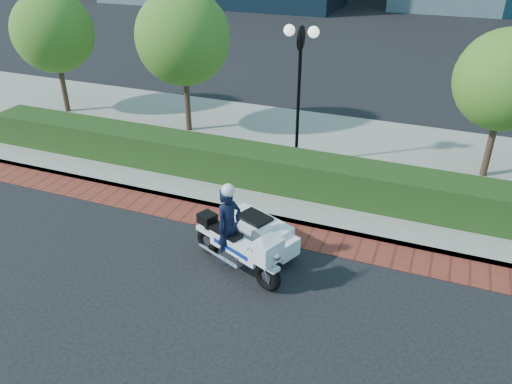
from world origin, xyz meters
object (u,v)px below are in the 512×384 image
at_px(tree_c, 506,80).
at_px(police_motorcycle, 245,235).
at_px(lamppost, 299,75).
at_px(tree_b, 183,38).
at_px(tree_a, 53,32).

bearing_deg(tree_c, police_motorcycle, -128.38).
distance_m(tree_c, police_motorcycle, 8.52).
xyz_separation_m(lamppost, tree_b, (-4.50, 1.30, 0.48)).
bearing_deg(lamppost, police_motorcycle, -85.45).
bearing_deg(lamppost, tree_b, 163.89).
relative_size(tree_a, police_motorcycle, 1.85).
xyz_separation_m(tree_a, tree_c, (15.50, -0.00, -0.18)).
distance_m(tree_b, tree_c, 10.01).
bearing_deg(tree_a, police_motorcycle, -31.70).
xyz_separation_m(tree_a, tree_b, (5.50, 0.00, 0.21)).
height_order(lamppost, police_motorcycle, lamppost).
distance_m(lamppost, tree_b, 4.71).
bearing_deg(tree_b, tree_c, -0.00).
height_order(tree_a, tree_c, tree_a).
bearing_deg(tree_b, police_motorcycle, -52.64).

